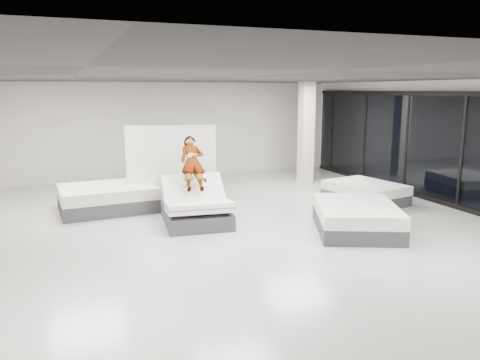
{
  "coord_description": "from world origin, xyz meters",
  "views": [
    {
      "loc": [
        -3.27,
        -8.74,
        2.97
      ],
      "look_at": [
        0.31,
        0.72,
        1.0
      ],
      "focal_mm": 35.0,
      "sensor_mm": 36.0,
      "label": 1
    }
  ],
  "objects": [
    {
      "name": "column",
      "position": [
        4.0,
        4.5,
        1.6
      ],
      "size": [
        0.4,
        0.4,
        3.2
      ],
      "primitive_type": "cube",
      "color": "silver",
      "rests_on": "floor"
    },
    {
      "name": "person",
      "position": [
        -0.56,
        1.46,
        1.14
      ],
      "size": [
        0.69,
        1.37,
        1.36
      ],
      "primitive_type": "imported",
      "rotation": [
        0.77,
        0.0,
        -0.1
      ],
      "color": "slate",
      "rests_on": "hero_bed"
    },
    {
      "name": "divider_panel",
      "position": [
        -0.72,
        2.94,
        1.04
      ],
      "size": [
        2.27,
        0.44,
        2.07
      ],
      "primitive_type": "cube",
      "rotation": [
        0.0,
        0.0,
        -0.15
      ],
      "color": "silver",
      "rests_on": "floor"
    },
    {
      "name": "hero_bed",
      "position": [
        -0.59,
        1.15,
        0.34
      ],
      "size": [
        1.59,
        1.99,
        1.12
      ],
      "color": "#343439",
      "rests_on": "floor"
    },
    {
      "name": "remote",
      "position": [
        -0.38,
        1.09,
        0.97
      ],
      "size": [
        0.06,
        0.15,
        0.08
      ],
      "primitive_type": "cube",
      "rotation": [
        0.35,
        0.0,
        -0.1
      ],
      "color": "black",
      "rests_on": "person"
    },
    {
      "name": "flat_bed_right_near",
      "position": [
        2.42,
        -0.67,
        0.29
      ],
      "size": [
        2.33,
        2.61,
        0.59
      ],
      "color": "#343439",
      "rests_on": "floor"
    },
    {
      "name": "storefront_glazing",
      "position": [
        5.9,
        0.0,
        1.45
      ],
      "size": [
        0.12,
        13.4,
        2.92
      ],
      "color": "black",
      "rests_on": "floor"
    },
    {
      "name": "room",
      "position": [
        0.0,
        0.0,
        1.6
      ],
      "size": [
        14.0,
        14.04,
        3.2
      ],
      "color": "beige",
      "rests_on": "ground"
    },
    {
      "name": "flat_bed_left_far",
      "position": [
        -2.34,
        3.01,
        0.31
      ],
      "size": [
        2.37,
        1.86,
        0.62
      ],
      "color": "#343439",
      "rests_on": "floor"
    },
    {
      "name": "flat_bed_right_far",
      "position": [
        4.14,
        1.42,
        0.26
      ],
      "size": [
        1.77,
        2.15,
        0.52
      ],
      "color": "#343439",
      "rests_on": "floor"
    }
  ]
}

